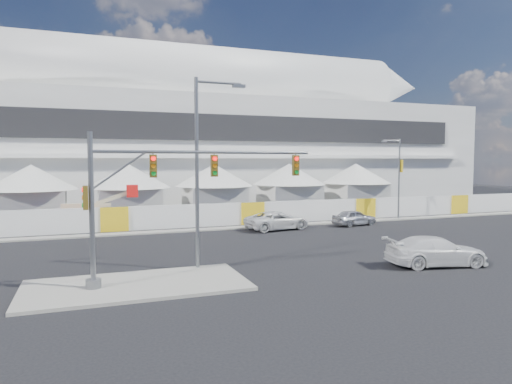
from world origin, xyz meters
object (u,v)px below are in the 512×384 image
object	(u,v)px
lot_car_b	(433,205)
streetlight_curb	(398,173)
pickup_curb	(278,220)
pickup_near	(436,251)
traffic_mast	(148,198)
sedan_silver	(354,218)
boom_lift	(80,218)
streetlight_median	(202,159)

from	to	relation	value
lot_car_b	streetlight_curb	size ratio (longest dim) A/B	0.53
pickup_curb	lot_car_b	world-z (taller)	pickup_curb
pickup_near	traffic_mast	distance (m)	15.79
pickup_near	traffic_mast	xyz separation A→B (m)	(-15.39, 1.34, 3.28)
pickup_curb	pickup_near	size ratio (longest dim) A/B	1.00
sedan_silver	boom_lift	distance (m)	23.55
pickup_curb	traffic_mast	size ratio (longest dim) A/B	0.51
streetlight_median	pickup_near	bearing A→B (deg)	-16.38
traffic_mast	streetlight_median	xyz separation A→B (m)	(3.10, 2.27, 1.77)
pickup_near	streetlight_median	world-z (taller)	streetlight_median
sedan_silver	boom_lift	world-z (taller)	boom_lift
sedan_silver	streetlight_median	world-z (taller)	streetlight_median
sedan_silver	traffic_mast	world-z (taller)	traffic_mast
traffic_mast	streetlight_median	bearing A→B (deg)	36.27
pickup_curb	streetlight_median	size ratio (longest dim) A/B	0.56
boom_lift	streetlight_median	bearing A→B (deg)	-66.87
streetlight_median	streetlight_curb	bearing A→B (deg)	30.35
sedan_silver	boom_lift	bearing A→B (deg)	68.41
traffic_mast	boom_lift	xyz separation A→B (m)	(-3.19, 19.13, -3.09)
traffic_mast	streetlight_curb	bearing A→B (deg)	31.10
lot_car_b	streetlight_median	size ratio (longest dim) A/B	0.42
lot_car_b	streetlight_median	distance (m)	36.39
streetlight_median	boom_lift	xyz separation A→B (m)	(-6.28, 16.86, -4.86)
traffic_mast	boom_lift	world-z (taller)	traffic_mast
pickup_near	pickup_curb	bearing A→B (deg)	23.06
pickup_curb	sedan_silver	bearing A→B (deg)	-99.51
pickup_near	boom_lift	bearing A→B (deg)	53.86
sedan_silver	streetlight_curb	bearing A→B (deg)	-80.07
pickup_curb	streetlight_median	bearing A→B (deg)	132.90
sedan_silver	traffic_mast	distance (m)	24.18
lot_car_b	traffic_mast	size ratio (longest dim) A/B	0.38
streetlight_curb	sedan_silver	bearing A→B (deg)	-162.08
sedan_silver	lot_car_b	world-z (taller)	lot_car_b
pickup_curb	streetlight_curb	size ratio (longest dim) A/B	0.70
boom_lift	pickup_near	bearing A→B (deg)	-45.10
traffic_mast	streetlight_curb	distance (m)	30.15
sedan_silver	traffic_mast	xyz separation A→B (m)	(-19.70, -13.60, 3.38)
lot_car_b	streetlight_median	bearing A→B (deg)	116.59
streetlight_median	traffic_mast	bearing A→B (deg)	-143.73
pickup_near	boom_lift	distance (m)	27.65
boom_lift	pickup_curb	bearing A→B (deg)	-16.41
lot_car_b	streetlight_curb	distance (m)	10.45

